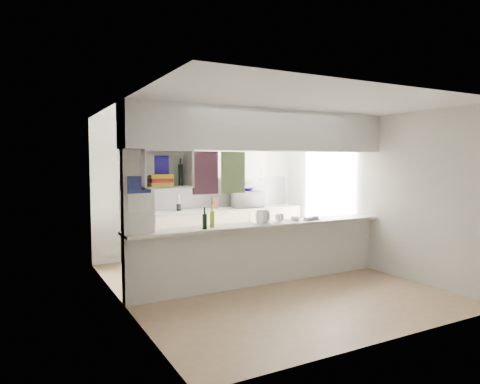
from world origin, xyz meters
TOP-DOWN VIEW (x-y plane):
  - floor at (0.00, 0.00)m, footprint 4.80×4.80m
  - ceiling at (0.00, 0.00)m, footprint 4.80×4.80m
  - wall_back at (0.00, 2.40)m, footprint 4.20×0.00m
  - wall_left at (-2.10, 0.00)m, footprint 0.00×4.80m
  - wall_right at (2.10, 0.00)m, footprint 0.00×4.80m
  - servery_partition at (-0.17, 0.00)m, footprint 4.20×0.50m
  - cubby_shelf at (-1.57, -0.06)m, footprint 0.65×0.35m
  - kitchen_run at (0.16, 2.14)m, footprint 3.60×0.63m
  - microwave at (0.88, 2.07)m, footprint 0.68×0.53m
  - bowl at (0.90, 2.08)m, footprint 0.23×0.23m
  - dish_rack at (0.02, -0.01)m, footprint 0.41×0.32m
  - cup at (0.26, -0.04)m, footprint 0.14×0.14m
  - wine_bottles at (-0.94, -0.08)m, footprint 0.22×0.15m
  - plastic_tubs at (0.74, -0.03)m, footprint 0.50×0.21m
  - utensil_jar at (-0.55, 2.15)m, footprint 0.09×0.09m
  - knife_block at (0.21, 2.18)m, footprint 0.13×0.11m

SIDE VIEW (x-z plane):
  - floor at x=0.00m, z-range 0.00..0.00m
  - kitchen_run at x=0.16m, z-range -0.29..1.95m
  - plastic_tubs at x=0.74m, z-range 0.92..0.98m
  - utensil_jar at x=-0.55m, z-range 0.92..1.05m
  - cup at x=0.26m, z-range 0.94..1.04m
  - dish_rack at x=0.02m, z-range 0.90..1.11m
  - knife_block at x=0.21m, z-range 0.92..1.14m
  - wine_bottles at x=-0.94m, z-range 0.88..1.20m
  - microwave at x=0.88m, z-range 0.92..1.25m
  - bowl at x=0.90m, z-range 1.25..1.31m
  - wall_back at x=0.00m, z-range -0.80..3.40m
  - wall_left at x=-2.10m, z-range -1.10..3.70m
  - wall_right at x=2.10m, z-range -1.10..3.70m
  - servery_partition at x=-0.17m, z-range 0.36..2.96m
  - cubby_shelf at x=-1.57m, z-range 1.46..1.96m
  - ceiling at x=0.00m, z-range 2.60..2.60m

